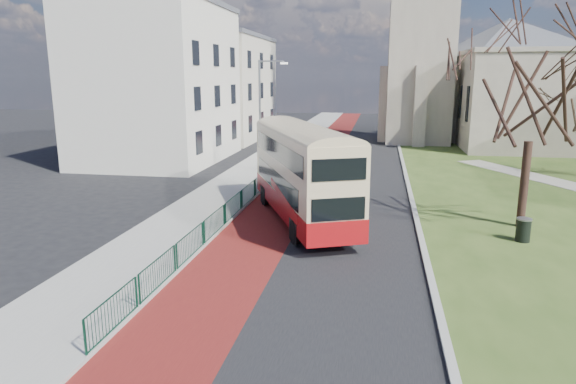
% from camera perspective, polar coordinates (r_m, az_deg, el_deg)
% --- Properties ---
extents(ground, '(160.00, 160.00, 0.00)m').
position_cam_1_polar(ground, '(20.35, -2.23, -7.39)').
color(ground, black).
rests_on(ground, ground).
extents(road_carriageway, '(9.00, 120.00, 0.01)m').
position_cam_1_polar(road_carriageway, '(39.36, 6.15, 2.47)').
color(road_carriageway, black).
rests_on(road_carriageway, ground).
extents(bus_lane, '(3.40, 120.00, 0.01)m').
position_cam_1_polar(bus_lane, '(39.63, 2.25, 2.60)').
color(bus_lane, '#591414').
rests_on(bus_lane, ground).
extents(pavement_west, '(4.00, 120.00, 0.12)m').
position_cam_1_polar(pavement_west, '(40.31, -3.11, 2.85)').
color(pavement_west, gray).
rests_on(pavement_west, ground).
extents(kerb_west, '(0.25, 120.00, 0.13)m').
position_cam_1_polar(kerb_west, '(39.91, -0.31, 2.77)').
color(kerb_west, '#999993').
rests_on(kerb_west, ground).
extents(kerb_east, '(0.25, 80.00, 0.13)m').
position_cam_1_polar(kerb_east, '(41.28, 12.74, 2.79)').
color(kerb_east, '#999993').
rests_on(kerb_east, ground).
extents(pedestrian_railing, '(0.07, 24.00, 1.12)m').
position_cam_1_polar(pedestrian_railing, '(24.59, -6.98, -2.54)').
color(pedestrian_railing, '#0C3725').
rests_on(pedestrian_railing, ground).
extents(gothic_church, '(16.38, 18.00, 40.00)m').
position_cam_1_polar(gothic_church, '(57.59, 19.51, 18.21)').
color(gothic_church, gray).
rests_on(gothic_church, ground).
extents(street_block_near, '(10.30, 14.30, 13.00)m').
position_cam_1_polar(street_block_near, '(44.51, -14.21, 11.77)').
color(street_block_near, silver).
rests_on(street_block_near, ground).
extents(street_block_far, '(10.30, 16.30, 11.50)m').
position_cam_1_polar(street_block_far, '(59.49, -7.77, 11.48)').
color(street_block_far, beige).
rests_on(street_block_far, ground).
extents(streetlamp, '(2.13, 0.18, 8.00)m').
position_cam_1_polar(streetlamp, '(37.69, -2.92, 9.10)').
color(streetlamp, gray).
rests_on(streetlamp, pavement_west).
extents(bus, '(6.69, 11.07, 4.59)m').
position_cam_1_polar(bus, '(24.79, 1.58, 2.57)').
color(bus, maroon).
rests_on(bus, ground).
extents(winter_tree_near, '(8.08, 8.08, 10.44)m').
position_cam_1_polar(winter_tree_near, '(25.80, 25.85, 12.13)').
color(winter_tree_near, '#321F19').
rests_on(winter_tree_near, grass_green).
extents(litter_bin, '(0.67, 0.67, 1.03)m').
position_cam_1_polar(litter_bin, '(24.28, 24.68, -3.83)').
color(litter_bin, black).
rests_on(litter_bin, grass_green).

